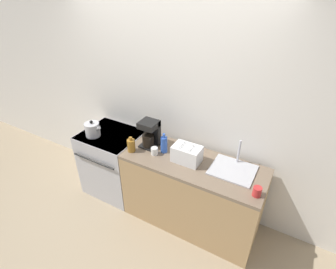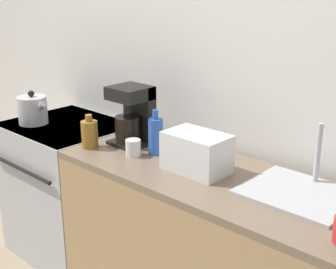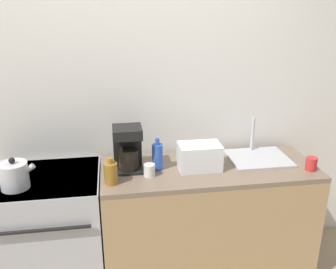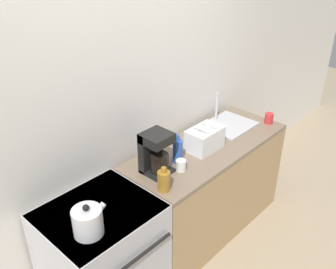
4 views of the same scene
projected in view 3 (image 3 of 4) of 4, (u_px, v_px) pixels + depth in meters
name	position (u px, v px, depth m)	size (l,w,h in m)	color
wall_back	(128.00, 101.00, 2.84)	(8.00, 0.05, 2.60)	silver
stove	(52.00, 231.00, 2.70)	(0.73, 0.67, 0.89)	#B7B7BC
counter_block	(207.00, 219.00, 2.86)	(1.55, 0.61, 0.89)	tan
kettle	(14.00, 175.00, 2.38)	(0.23, 0.18, 0.21)	silver
toaster	(199.00, 156.00, 2.65)	(0.30, 0.19, 0.18)	white
coffee_maker	(128.00, 147.00, 2.62)	(0.20, 0.20, 0.32)	black
sink_tray	(258.00, 157.00, 2.84)	(0.44, 0.38, 0.28)	#B7B7BC
bottle_blue	(157.00, 156.00, 2.64)	(0.08, 0.08, 0.24)	#2D56B7
bottle_amber	(111.00, 173.00, 2.44)	(0.09, 0.09, 0.18)	#9E6B23
cup_white	(149.00, 170.00, 2.56)	(0.08, 0.08, 0.08)	white
cup_red	(311.00, 164.00, 2.65)	(0.08, 0.08, 0.09)	red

